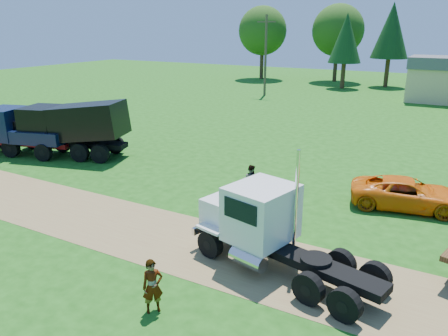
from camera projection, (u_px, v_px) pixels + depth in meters
The scene contains 9 objects.
ground at pixel (223, 253), 15.69m from camera, with size 140.00×140.00×0.00m, color #1A4C10.
dirt_track at pixel (223, 253), 15.69m from camera, with size 120.00×4.20×0.01m, color brown.
white_semi_tractor at pixel (262, 225), 14.67m from camera, with size 6.96×3.68×4.11m.
black_dump_truck at pixel (68, 125), 26.89m from camera, with size 8.25×4.62×3.51m.
navy_truck at pixel (15, 131), 27.42m from camera, with size 6.84×3.93×2.92m.
orange_pickup at pixel (408, 194), 19.39m from camera, with size 2.25×4.87×1.35m, color orange.
spectator_a at pixel (153, 286), 12.26m from camera, with size 0.59×0.39×1.63m, color #999999.
spectator_b at pixel (251, 180), 20.74m from camera, with size 0.76×0.59×1.56m, color #999999.
tan_shed at pixel (440, 79), 46.30m from camera, with size 6.20×5.40×4.70m.
Camera 1 is at (6.84, -12.17, 7.78)m, focal length 35.00 mm.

